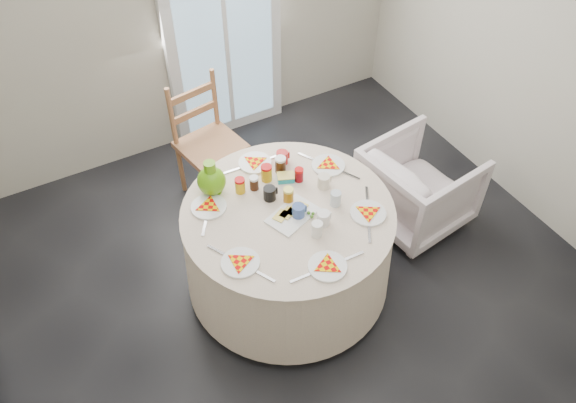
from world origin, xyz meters
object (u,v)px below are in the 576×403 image
wooden_chair (211,146)px  table (288,247)px  green_pitcher (211,174)px  armchair (420,180)px

wooden_chair → table: bearing=-97.1°
wooden_chair → green_pitcher: bearing=-121.3°
table → wooden_chair: 1.09m
wooden_chair → armchair: wooden_chair is taller
armchair → green_pitcher: bearing=70.7°
green_pitcher → wooden_chair: bearing=89.2°
armchair → green_pitcher: size_ratio=3.07×
table → wooden_chair: size_ratio=1.37×
table → green_pitcher: bearing=131.0°
wooden_chair → green_pitcher: size_ratio=4.22×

